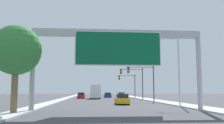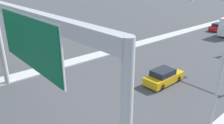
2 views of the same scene
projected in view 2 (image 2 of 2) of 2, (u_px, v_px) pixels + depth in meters
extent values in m
cube|color=#BCBCBC|center=(208.00, 25.00, 47.68)|extent=(2.00, 120.00, 0.15)
cylinder|color=#B2B2B7|center=(1.00, 45.00, 19.99)|extent=(0.47, 0.47, 7.96)
cube|color=#B2B2B7|center=(30.00, 16.00, 12.91)|extent=(16.40, 0.60, 0.70)
cube|color=white|center=(29.00, 42.00, 13.29)|extent=(8.42, 0.08, 3.38)
cube|color=#0A5B38|center=(28.00, 42.00, 13.26)|extent=(8.22, 0.16, 3.18)
cube|color=gold|center=(164.00, 78.00, 21.36)|extent=(1.77, 4.30, 0.76)
cube|color=#1E232D|center=(163.00, 72.00, 20.99)|extent=(1.56, 2.24, 0.57)
cylinder|color=black|center=(165.00, 74.00, 22.80)|extent=(0.22, 0.64, 0.64)
cylinder|color=black|center=(178.00, 79.00, 21.71)|extent=(0.22, 0.64, 0.64)
cylinder|color=black|center=(149.00, 81.00, 21.17)|extent=(0.22, 0.64, 0.64)
cylinder|color=black|center=(162.00, 87.00, 20.08)|extent=(0.22, 0.64, 0.64)
cube|color=red|center=(218.00, 28.00, 42.88)|extent=(1.73, 4.79, 0.74)
cube|color=#1E232D|center=(218.00, 25.00, 42.49)|extent=(1.53, 2.49, 0.56)
cylinder|color=black|center=(218.00, 27.00, 44.40)|extent=(0.22, 0.64, 0.64)
cylinder|color=black|center=(211.00, 29.00, 42.58)|extent=(0.22, 0.64, 0.64)
cylinder|color=black|center=(218.00, 31.00, 41.52)|extent=(0.22, 0.64, 0.64)
cylinder|color=black|center=(221.00, 33.00, 38.62)|extent=(0.28, 1.00, 1.00)
cylinder|color=#B2B2B7|center=(219.00, 78.00, 12.30)|extent=(0.18, 0.18, 8.84)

